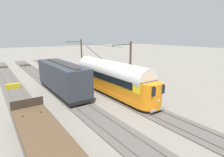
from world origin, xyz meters
TOP-DOWN VIEW (x-y plane):
  - ground_plane at (0.00, 0.00)m, footprint 220.00×220.00m
  - track_streetcar_siding at (-5.13, -0.31)m, footprint 2.80×80.00m
  - track_adjacent_siding at (0.00, -0.31)m, footprint 2.80×80.00m
  - track_third_siding at (5.13, -0.31)m, footprint 2.80×80.00m
  - vintage_streetcar at (-5.13, -0.16)m, footprint 2.65×16.09m
  - flatcar_adjacent at (5.13, 7.70)m, footprint 2.80×13.50m
  - boxcar_far_siding at (-0.00, -3.83)m, footprint 2.96×11.63m
  - catenary_pole_foreground at (-7.96, -14.77)m, footprint 3.15×0.28m
  - catenary_pole_mid_near at (-7.96, 0.26)m, footprint 3.15×0.28m
  - overhead_wire_run at (-5.26, -7.93)m, footprint 2.95×19.03m
  - switch_stand at (-6.48, -10.42)m, footprint 0.50×0.30m
  - track_end_bumper at (5.13, -9.65)m, footprint 1.80×0.60m

SIDE VIEW (x-z plane):
  - ground_plane at x=0.00m, z-range 0.00..0.00m
  - track_streetcar_siding at x=-5.13m, z-range -0.04..0.14m
  - track_adjacent_siding at x=0.00m, z-range -0.04..0.14m
  - track_third_siding at x=5.13m, z-range -0.04..0.14m
  - track_end_bumper at x=5.13m, z-range 0.00..0.80m
  - switch_stand at x=-6.48m, z-range 0.08..1.32m
  - flatcar_adjacent at x=5.13m, z-range 0.06..1.66m
  - boxcar_far_siding at x=0.00m, z-range 0.24..4.09m
  - vintage_streetcar at x=-5.13m, z-range -0.62..5.13m
  - catenary_pole_foreground at x=-7.96m, z-range 0.18..6.87m
  - catenary_pole_mid_near at x=-7.96m, z-range 0.18..6.87m
  - overhead_wire_run at x=-5.26m, z-range 6.07..6.24m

